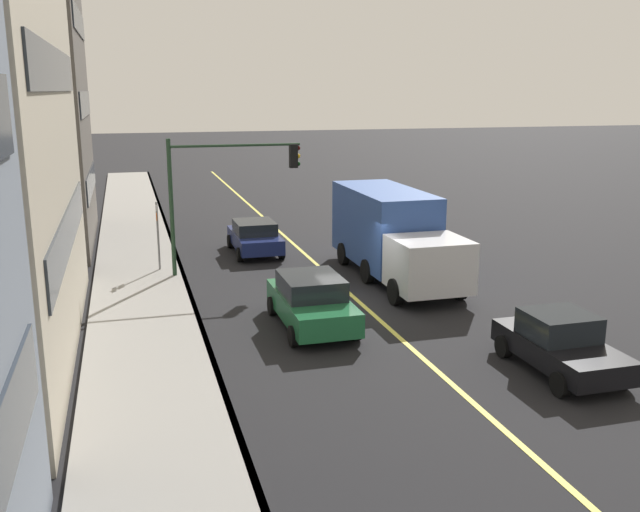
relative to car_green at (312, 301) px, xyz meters
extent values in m
plane|color=black|center=(2.00, -2.20, -0.81)|extent=(200.00, 200.00, 0.00)
cube|color=gray|center=(2.00, 4.86, -0.73)|extent=(80.00, 3.36, 0.15)
cube|color=slate|center=(2.00, 3.26, -0.73)|extent=(80.00, 0.16, 0.15)
cube|color=#D8CC4C|center=(2.00, -2.20, -0.80)|extent=(80.00, 0.16, 0.01)
cube|color=#262D38|center=(0.23, 6.71, 2.53)|extent=(11.93, 0.06, 1.10)
cube|color=#262D38|center=(0.23, 6.71, 6.71)|extent=(11.93, 0.06, 1.10)
cube|color=#262D38|center=(14.59, 6.71, 2.03)|extent=(8.49, 0.06, 1.10)
cube|color=#262D38|center=(14.59, 6.71, 5.57)|extent=(8.49, 0.06, 1.10)
cube|color=#262D38|center=(14.59, 6.71, 9.12)|extent=(8.49, 0.06, 1.10)
cube|color=#1E6038|center=(-0.02, 0.00, -0.16)|extent=(4.36, 1.87, 0.69)
cube|color=black|center=(0.05, 0.00, 0.48)|extent=(2.16, 1.72, 0.59)
cylinder|color=black|center=(1.42, 0.92, -0.51)|extent=(0.60, 0.22, 0.60)
cylinder|color=black|center=(1.42, -0.92, -0.51)|extent=(0.60, 0.22, 0.60)
cylinder|color=black|center=(-1.46, 0.92, -0.51)|extent=(0.60, 0.22, 0.60)
cylinder|color=black|center=(-1.46, -0.92, -0.51)|extent=(0.60, 0.22, 0.60)
cube|color=black|center=(-5.05, -5.17, -0.22)|extent=(3.87, 1.75, 0.57)
cube|color=black|center=(-4.90, -5.17, 0.39)|extent=(1.55, 1.61, 0.65)
cylinder|color=black|center=(-6.33, -6.03, -0.51)|extent=(0.60, 0.22, 0.60)
cylinder|color=black|center=(-6.33, -4.32, -0.51)|extent=(0.60, 0.22, 0.60)
cylinder|color=black|center=(-3.78, -6.03, -0.51)|extent=(0.60, 0.22, 0.60)
cylinder|color=black|center=(-3.78, -4.32, -0.51)|extent=(0.60, 0.22, 0.60)
cube|color=navy|center=(10.07, -0.13, -0.20)|extent=(4.10, 1.82, 0.61)
cube|color=black|center=(10.05, -0.13, 0.36)|extent=(2.04, 1.67, 0.53)
cylinder|color=black|center=(11.42, 0.76, -0.51)|extent=(0.60, 0.22, 0.60)
cylinder|color=black|center=(11.42, -1.02, -0.51)|extent=(0.60, 0.22, 0.60)
cylinder|color=black|center=(8.72, 0.76, -0.51)|extent=(0.60, 0.22, 0.60)
cylinder|color=black|center=(8.72, -1.02, -0.51)|extent=(0.60, 0.22, 0.60)
cube|color=silver|center=(1.36, -4.44, 0.51)|extent=(2.34, 2.44, 1.74)
cube|color=#2D4C93|center=(5.62, -4.44, 1.05)|extent=(5.86, 2.44, 2.82)
cylinder|color=black|center=(1.36, -5.61, -0.36)|extent=(0.90, 0.28, 0.90)
cylinder|color=black|center=(1.36, -3.27, -0.36)|extent=(0.90, 0.28, 0.90)
cylinder|color=black|center=(7.08, -5.61, -0.36)|extent=(0.90, 0.28, 0.90)
cylinder|color=black|center=(7.08, -3.27, -0.36)|extent=(0.90, 0.28, 0.90)
cylinder|color=black|center=(4.15, -5.61, -0.36)|extent=(0.90, 0.28, 0.90)
cylinder|color=black|center=(4.15, -3.27, -0.36)|extent=(0.90, 0.28, 0.90)
cylinder|color=#1E3823|center=(6.68, 3.58, 1.83)|extent=(0.16, 0.16, 5.28)
cylinder|color=#1E3823|center=(6.68, 1.12, 4.17)|extent=(0.10, 4.92, 0.10)
cube|color=black|center=(6.68, -1.09, 3.72)|extent=(0.28, 0.30, 0.90)
sphere|color=#360605|center=(6.68, -1.27, 4.02)|extent=(0.18, 0.18, 0.18)
sphere|color=gold|center=(6.68, -1.27, 3.72)|extent=(0.18, 0.18, 0.18)
sphere|color=black|center=(6.68, -1.27, 3.42)|extent=(0.18, 0.18, 0.18)
cylinder|color=slate|center=(7.73, 4.08, 0.60)|extent=(0.08, 0.08, 2.81)
cube|color=white|center=(7.73, 4.10, 1.80)|extent=(0.60, 0.02, 0.20)
cube|color=#DB5919|center=(7.73, 4.10, 1.45)|extent=(0.44, 0.02, 0.28)
camera|label=1|loc=(-19.25, 5.16, 6.18)|focal=38.87mm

